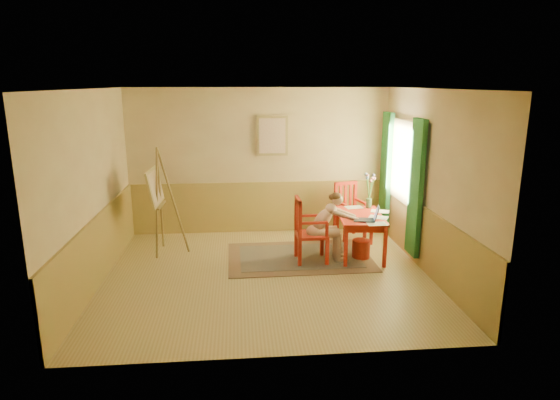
{
  "coord_description": "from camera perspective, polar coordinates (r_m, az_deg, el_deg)",
  "views": [
    {
      "loc": [
        -0.41,
        -6.8,
        2.89
      ],
      "look_at": [
        0.25,
        0.55,
        1.05
      ],
      "focal_mm": 30.37,
      "sensor_mm": 36.0,
      "label": 1
    }
  ],
  "objects": [
    {
      "name": "vase",
      "position": [
        8.51,
        10.7,
        0.96
      ],
      "size": [
        0.24,
        0.31,
        0.62
      ],
      "color": "#3F724C",
      "rests_on": "table"
    },
    {
      "name": "wall_portrait",
      "position": [
        9.08,
        -0.94,
        7.74
      ],
      "size": [
        0.6,
        0.05,
        0.76
      ],
      "color": "tan",
      "rests_on": "room"
    },
    {
      "name": "room",
      "position": [
        6.97,
        -1.64,
        1.66
      ],
      "size": [
        5.04,
        4.54,
        2.84
      ],
      "color": "tan",
      "rests_on": "ground"
    },
    {
      "name": "figure",
      "position": [
        7.78,
        5.7,
        -2.86
      ],
      "size": [
        0.86,
        0.37,
        1.16
      ],
      "color": "beige",
      "rests_on": "room"
    },
    {
      "name": "rug",
      "position": [
        8.1,
        2.34,
        -6.85
      ],
      "size": [
        2.42,
        1.63,
        0.02
      ],
      "color": "#8C7251",
      "rests_on": "room"
    },
    {
      "name": "wastebasket",
      "position": [
        8.13,
        9.73,
        -5.84
      ],
      "size": [
        0.31,
        0.31,
        0.32
      ],
      "primitive_type": "cylinder",
      "rotation": [
        0.0,
        0.0,
        0.03
      ],
      "color": "#A83220",
      "rests_on": "room"
    },
    {
      "name": "easel",
      "position": [
        8.29,
        -14.56,
        1.03
      ],
      "size": [
        0.63,
        0.82,
        1.85
      ],
      "color": "olive",
      "rests_on": "room"
    },
    {
      "name": "papers",
      "position": [
        8.12,
        11.02,
        -1.74
      ],
      "size": [
        0.73,
        1.27,
        0.0
      ],
      "color": "white",
      "rests_on": "table"
    },
    {
      "name": "chair_back",
      "position": [
        9.06,
        8.3,
        -1.27
      ],
      "size": [
        0.57,
        0.58,
        1.06
      ],
      "color": "red",
      "rests_on": "room"
    },
    {
      "name": "table",
      "position": [
        8.11,
        9.64,
        -2.37
      ],
      "size": [
        0.82,
        1.26,
        0.72
      ],
      "color": "red",
      "rests_on": "room"
    },
    {
      "name": "window",
      "position": [
        8.53,
        14.34,
        3.13
      ],
      "size": [
        0.12,
        2.01,
        2.2
      ],
      "color": "white",
      "rests_on": "room"
    },
    {
      "name": "laptop",
      "position": [
        7.75,
        10.55,
        -2.12
      ],
      "size": [
        0.44,
        0.32,
        0.24
      ],
      "color": "#1E2338",
      "rests_on": "table"
    },
    {
      "name": "wainscot",
      "position": [
        7.97,
        -1.95,
        -3.45
      ],
      "size": [
        5.0,
        4.5,
        1.0
      ],
      "color": "tan",
      "rests_on": "room"
    },
    {
      "name": "chair_left",
      "position": [
        7.75,
        3.4,
        -3.65
      ],
      "size": [
        0.51,
        0.49,
        1.09
      ],
      "color": "red",
      "rests_on": "room"
    }
  ]
}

